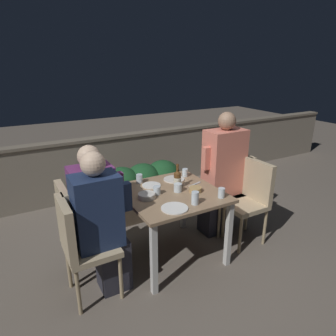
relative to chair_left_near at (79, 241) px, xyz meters
The scene contains 24 objects.
ground_plane 1.08m from the chair_left_near, ahead, with size 16.00×16.00×0.00m, color #665B51.
parapet_wall 2.14m from the chair_left_near, 64.56° to the left, with size 9.00×0.18×0.87m.
dining_table 0.93m from the chair_left_near, ahead, with size 0.89×0.89×0.70m.
planter_hedge 1.49m from the chair_left_near, 45.46° to the left, with size 1.01×0.47×0.69m.
chair_left_near is the anchor object (origin of this frame).
person_navy_jumper 0.21m from the chair_left_near, ahead, with size 0.47×0.26×1.25m.
chair_left_far 0.30m from the chair_left_near, 81.00° to the left, with size 0.41×0.40×0.89m.
person_purple_stripe 0.39m from the chair_left_near, 50.89° to the left, with size 0.47×0.26×1.22m.
chair_right_near 1.80m from the chair_left_near, ahead, with size 0.41×0.40×0.89m.
chair_right_far 1.87m from the chair_left_near, ahead, with size 0.41×0.40×0.89m.
person_coral_top 1.69m from the chair_left_near, 10.69° to the left, with size 0.50×0.26×1.38m.
beer_bottle 1.07m from the chair_left_near, 11.47° to the left, with size 0.07×0.07×0.24m.
plate_0 0.81m from the chair_left_near, 11.94° to the right, with size 0.23×0.23×0.01m.
plate_1 1.18m from the chair_left_near, 20.27° to the left, with size 0.22×0.22×0.01m.
plate_2 0.92m from the chair_left_near, 24.62° to the left, with size 0.19×0.19×0.01m.
bowl_0 1.14m from the chair_left_near, ahead, with size 0.12×0.12×0.04m.
bowl_1 0.70m from the chair_left_near, 11.82° to the left, with size 0.16×0.16×0.05m.
glass_cup_0 0.82m from the chair_left_near, 12.31° to the left, with size 0.07×0.07×0.08m.
glass_cup_1 1.01m from the chair_left_near, 10.19° to the right, with size 0.06×0.06×0.12m.
glass_cup_2 0.93m from the chair_left_near, 34.06° to the left, with size 0.07×0.07×0.09m.
glass_cup_3 1.01m from the chair_left_near, ahead, with size 0.08×0.08×0.08m.
glass_cup_4 1.34m from the chair_left_near, 19.09° to the left, with size 0.06×0.06×0.09m.
glass_cup_5 1.28m from the chair_left_near, ahead, with size 0.06×0.06×0.09m.
fork_0 1.24m from the chair_left_near, ahead, with size 0.17×0.07×0.01m.
Camera 1 is at (-1.30, -2.25, 1.86)m, focal length 32.00 mm.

